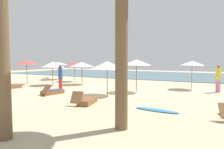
% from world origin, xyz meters
% --- Properties ---
extents(ground_plane, '(60.00, 60.00, 0.00)m').
position_xyz_m(ground_plane, '(0.00, 0.00, 0.00)').
color(ground_plane, beige).
extents(ocean_water, '(48.00, 16.00, 0.06)m').
position_xyz_m(ocean_water, '(0.00, 17.00, 0.03)').
color(ocean_water, slate).
rests_on(ocean_water, ground_plane).
extents(umbrella_0, '(2.15, 2.15, 2.22)m').
position_xyz_m(umbrella_0, '(-7.81, -0.05, 2.04)').
color(umbrella_0, olive).
rests_on(umbrella_0, ground_plane).
extents(umbrella_1, '(2.10, 2.10, 2.32)m').
position_xyz_m(umbrella_1, '(2.85, 0.62, 2.11)').
color(umbrella_1, brown).
rests_on(umbrella_1, ground_plane).
extents(umbrella_2, '(1.83, 1.83, 2.21)m').
position_xyz_m(umbrella_2, '(6.11, 4.03, 2.03)').
color(umbrella_2, olive).
rests_on(umbrella_2, ground_plane).
extents(umbrella_3, '(1.78, 1.78, 2.06)m').
position_xyz_m(umbrella_3, '(-5.52, 4.11, 1.88)').
color(umbrella_3, olive).
rests_on(umbrella_3, ground_plane).
extents(umbrella_4, '(2.22, 2.22, 2.07)m').
position_xyz_m(umbrella_4, '(-3.31, 2.40, 1.86)').
color(umbrella_4, brown).
rests_on(umbrella_4, ground_plane).
extents(umbrella_5, '(2.23, 2.23, 2.01)m').
position_xyz_m(umbrella_5, '(-8.65, 5.05, 1.85)').
color(umbrella_5, olive).
rests_on(umbrella_5, ground_plane).
extents(umbrella_7, '(2.23, 2.23, 2.20)m').
position_xyz_m(umbrella_7, '(1.73, -1.60, 1.95)').
color(umbrella_7, olive).
rests_on(umbrella_7, ground_plane).
extents(umbrella_8, '(2.05, 2.05, 2.13)m').
position_xyz_m(umbrella_8, '(-5.24, 0.64, 1.87)').
color(umbrella_8, brown).
rests_on(umbrella_8, ground_plane).
extents(lounger_1, '(0.92, 1.77, 0.70)m').
position_xyz_m(lounger_1, '(-1.61, -3.15, 0.18)').
color(lounger_1, brown).
rests_on(lounger_1, ground_plane).
extents(lounger_3, '(0.75, 1.73, 0.70)m').
position_xyz_m(lounger_3, '(-6.52, -2.71, 0.17)').
color(lounger_3, brown).
rests_on(lounger_3, ground_plane).
extents(lounger_4, '(0.99, 1.76, 0.72)m').
position_xyz_m(lounger_4, '(2.18, -4.53, 0.17)').
color(lounger_4, brown).
rests_on(lounger_4, ground_plane).
extents(person_0, '(0.42, 0.42, 1.91)m').
position_xyz_m(person_0, '(-2.74, -1.10, 0.98)').
color(person_0, '#BF3338').
rests_on(person_0, ground_plane).
extents(person_1, '(0.43, 0.43, 1.95)m').
position_xyz_m(person_1, '(8.00, 3.15, 0.99)').
color(person_1, '#D17299').
rests_on(person_1, ground_plane).
extents(dog, '(0.69, 0.81, 0.38)m').
position_xyz_m(dog, '(-9.05, 3.41, 0.20)').
color(dog, silver).
rests_on(dog, ground_plane).
extents(surfboard, '(2.09, 0.64, 0.07)m').
position_xyz_m(surfboard, '(5.80, -4.21, 0.04)').
color(surfboard, '#338CCC').
rests_on(surfboard, ground_plane).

